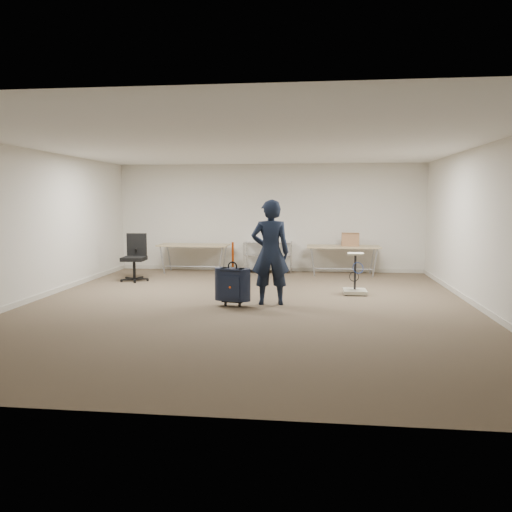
# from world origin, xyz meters

# --- Properties ---
(ground) EXTENTS (9.00, 9.00, 0.00)m
(ground) POSITION_xyz_m (0.00, 0.00, 0.00)
(ground) COLOR #493C2C
(ground) RESTS_ON ground
(room_shell) EXTENTS (8.00, 9.00, 9.00)m
(room_shell) POSITION_xyz_m (0.00, 1.38, 0.05)
(room_shell) COLOR beige
(room_shell) RESTS_ON ground
(folding_table_left) EXTENTS (1.80, 0.75, 0.73)m
(folding_table_left) POSITION_xyz_m (-1.90, 3.95, 0.68)
(folding_table_left) COLOR #8F7D58
(folding_table_left) RESTS_ON ground
(folding_table_right) EXTENTS (1.80, 0.75, 0.73)m
(folding_table_right) POSITION_xyz_m (1.90, 3.95, 0.68)
(folding_table_right) COLOR #8F7D58
(folding_table_right) RESTS_ON ground
(wire_shelf) EXTENTS (1.22, 0.47, 0.80)m
(wire_shelf) POSITION_xyz_m (0.00, 4.20, 0.44)
(wire_shelf) COLOR silver
(wire_shelf) RESTS_ON ground
(person) EXTENTS (0.74, 0.54, 1.88)m
(person) POSITION_xyz_m (0.40, 0.24, 0.94)
(person) COLOR black
(person) RESTS_ON ground
(suitcase) EXTENTS (0.45, 0.31, 1.14)m
(suitcase) POSITION_xyz_m (-0.25, -0.02, 0.39)
(suitcase) COLOR #161A33
(suitcase) RESTS_ON ground
(office_chair) EXTENTS (0.66, 0.66, 1.09)m
(office_chair) POSITION_xyz_m (-2.96, 2.52, 0.33)
(office_chair) COLOR black
(office_chair) RESTS_ON ground
(equipment_cart) EXTENTS (0.45, 0.45, 0.83)m
(equipment_cart) POSITION_xyz_m (1.99, 1.39, 0.22)
(equipment_cart) COLOR silver
(equipment_cart) RESTS_ON ground
(cardboard_box) EXTENTS (0.44, 0.34, 0.32)m
(cardboard_box) POSITION_xyz_m (2.07, 4.00, 0.89)
(cardboard_box) COLOR olive
(cardboard_box) RESTS_ON folding_table_right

